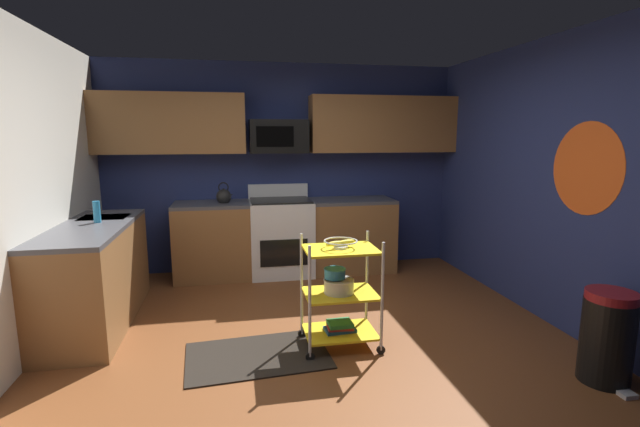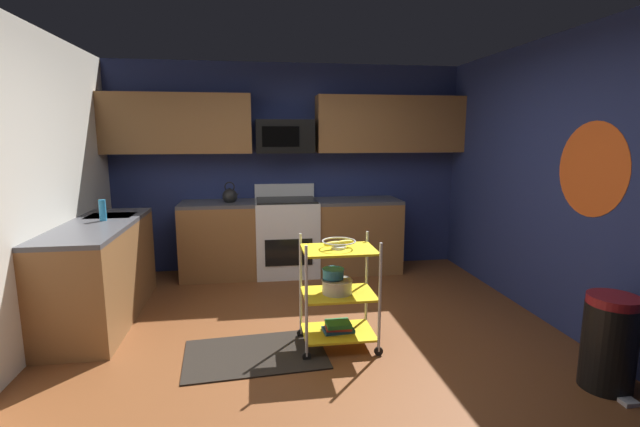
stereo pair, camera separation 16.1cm
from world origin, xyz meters
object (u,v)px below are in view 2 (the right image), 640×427
mixing_bowl_small (333,273)px  microwave (285,136)px  oven_range (287,236)px  mixing_bowl_large (337,286)px  fruit_bowl (339,243)px  book_stack (338,327)px  kettle (230,196)px  trash_can (609,343)px  rolling_cart (338,293)px  dish_soap_bottle (103,210)px

mixing_bowl_small → microwave: bearing=96.0°
oven_range → mixing_bowl_large: (0.25, -2.07, 0.04)m
fruit_bowl → book_stack: (0.00, 0.00, -0.71)m
mixing_bowl_large → mixing_bowl_small: 0.11m
kettle → book_stack: bearing=-65.5°
microwave → fruit_bowl: microwave is taller
mixing_bowl_small → trash_can: size_ratio=0.28×
rolling_cart → mixing_bowl_large: bearing=-180.0°
oven_range → mixing_bowl_small: 2.05m
mixing_bowl_small → trash_can: 1.99m
trash_can → book_stack: bearing=152.8°
trash_can → oven_range: bearing=123.8°
dish_soap_bottle → microwave: bearing=32.5°
microwave → book_stack: bearing=-83.0°
oven_range → mixing_bowl_large: 2.08m
mixing_bowl_small → dish_soap_bottle: dish_soap_bottle is taller
oven_range → trash_can: (1.97, -2.94, -0.15)m
fruit_bowl → trash_can: 2.00m
mixing_bowl_small → kettle: (-0.90, 2.03, 0.38)m
kettle → trash_can: bearing=-48.0°
mixing_bowl_large → kettle: bearing=114.3°
mixing_bowl_small → mixing_bowl_large: bearing=-50.6°
fruit_bowl → rolling_cart: bearing=14.0°
mixing_bowl_large → kettle: size_ratio=0.95×
microwave → mixing_bowl_small: size_ratio=3.85×
fruit_bowl → kettle: (-0.94, 2.06, 0.12)m
mixing_bowl_large → dish_soap_bottle: dish_soap_bottle is taller
dish_soap_bottle → fruit_bowl: bearing=-26.2°
mixing_bowl_small → book_stack: mixing_bowl_small is taller
oven_range → book_stack: (0.26, -2.07, -0.31)m
microwave → mixing_bowl_small: microwave is taller
mixing_bowl_large → book_stack: size_ratio=0.96×
mixing_bowl_large → trash_can: (1.72, -0.88, -0.19)m
mixing_bowl_large → dish_soap_bottle: 2.35m
oven_range → fruit_bowl: oven_range is taller
mixing_bowl_small → trash_can: (1.75, -0.91, -0.29)m
mixing_bowl_large → rolling_cart: bearing=0.0°
fruit_bowl → mixing_bowl_large: fruit_bowl is taller
book_stack → kettle: kettle is taller
mixing_bowl_large → kettle: (-0.93, 2.06, 0.48)m
mixing_bowl_small → oven_range: bearing=96.3°
rolling_cart → mixing_bowl_small: 0.17m
rolling_cart → kettle: size_ratio=3.47×
kettle → fruit_bowl: bearing=-65.5°
oven_range → kettle: size_ratio=4.17×
oven_range → mixing_bowl_small: bearing=-83.7°
book_stack → mixing_bowl_large: bearing=-180.0°
fruit_bowl → kettle: size_ratio=1.03×
trash_can → kettle: bearing=132.0°
rolling_cart → trash_can: size_ratio=1.39×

